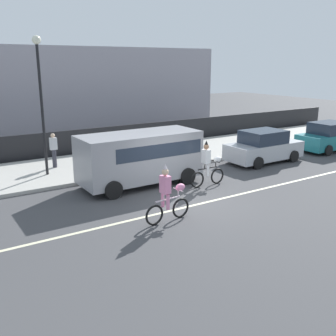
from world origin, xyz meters
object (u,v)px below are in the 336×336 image
Objects in this scene: parade_cyclist_zebra at (208,166)px; parked_car_teal at (329,137)px; parade_cyclist_pink at (168,196)px; parked_car_silver at (264,147)px; parked_van_grey at (141,155)px; pedestrian_onlooker at (54,149)px; street_lamp_post at (40,86)px.

parked_car_teal is (10.17, 1.54, -0.06)m from parade_cyclist_zebra.
parade_cyclist_pink is at bearing -146.36° from parade_cyclist_zebra.
parade_cyclist_pink is 0.47× the size of parked_car_silver.
parade_cyclist_zebra is at bearing -36.57° from parked_van_grey.
pedestrian_onlooker reaches higher than parked_car_silver.
parked_van_grey reaches higher than parade_cyclist_zebra.
parked_car_teal is 16.05m from street_lamp_post.
street_lamp_post is at bearing -122.79° from pedestrian_onlooker.
parade_cyclist_zebra is at bearing -171.40° from parked_car_teal.
pedestrian_onlooker is (-14.72, 4.29, 0.23)m from parked_car_teal.
parade_cyclist_pink is at bearing -82.03° from pedestrian_onlooker.
street_lamp_post is 3.62× the size of pedestrian_onlooker.
parked_car_teal is 0.70× the size of street_lamp_post.
parade_cyclist_zebra is 0.47× the size of parked_car_teal.
parade_cyclist_zebra is at bearing -42.57° from street_lamp_post.
street_lamp_post reaches higher than parked_car_teal.
parade_cyclist_pink is 9.19m from parked_car_silver.
parked_van_grey reaches higher than pedestrian_onlooker.
parked_van_grey is at bearing 179.88° from parked_car_silver.
parked_car_silver is 5.26m from parked_car_teal.
parked_van_grey reaches higher than parade_cyclist_pink.
parade_cyclist_zebra is at bearing -51.97° from pedestrian_onlooker.
parked_van_grey is 0.85× the size of street_lamp_post.
parked_car_teal is (5.26, -0.08, 0.00)m from parked_car_silver.
parked_car_teal is at bearing -16.23° from pedestrian_onlooker.
parked_car_silver is at bearing 179.13° from parked_car_teal.
parked_van_grey is 1.22× the size of parked_car_silver.
pedestrian_onlooker is at bearing 119.34° from parked_van_grey.
street_lamp_post is (-15.39, 3.26, 3.21)m from parked_car_teal.
parked_van_grey is 12.38m from parked_car_teal.
parked_van_grey is at bearing 72.64° from parade_cyclist_pink.
street_lamp_post reaches higher than pedestrian_onlooker.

